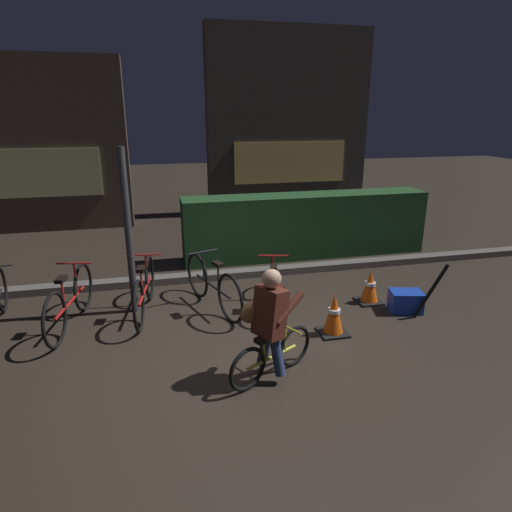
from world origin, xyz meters
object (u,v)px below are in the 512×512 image
parked_bike_center_right (213,285)px  traffic_cone_near (334,314)px  parked_bike_left_mid (70,301)px  closed_umbrella (431,291)px  parked_bike_right_mid (273,285)px  blue_crate (406,301)px  traffic_cone_far (370,287)px  parked_bike_center_left (145,290)px  cyclist (269,324)px  street_post (128,233)px

parked_bike_center_right → traffic_cone_near: (1.40, -1.12, -0.09)m
parked_bike_left_mid → closed_umbrella: parked_bike_left_mid is taller
parked_bike_right_mid → blue_crate: bearing=-94.9°
traffic_cone_far → blue_crate: (0.36, -0.40, -0.10)m
parked_bike_center_left → cyclist: 2.35m
cyclist → blue_crate: bearing=-2.7°
street_post → parked_bike_left_mid: street_post is taller
traffic_cone_near → traffic_cone_far: 1.22m
blue_crate → closed_umbrella: bearing=-50.0°
parked_bike_right_mid → closed_umbrella: closed_umbrella is taller
street_post → parked_bike_right_mid: street_post is taller
traffic_cone_near → parked_bike_left_mid: bearing=163.3°
closed_umbrella → street_post: bearing=171.0°
parked_bike_center_left → traffic_cone_near: bearing=-108.7°
parked_bike_left_mid → parked_bike_center_left: (0.96, 0.19, -0.00)m
parked_bike_right_mid → cyclist: 1.91m
street_post → blue_crate: 4.03m
traffic_cone_near → parked_bike_center_left: bearing=153.3°
parked_bike_center_left → street_post: bearing=61.8°
traffic_cone_near → closed_umbrella: bearing=5.7°
parked_bike_left_mid → parked_bike_right_mid: (2.79, 0.05, -0.04)m
traffic_cone_far → traffic_cone_near: bearing=-138.9°
closed_umbrella → parked_bike_right_mid: bearing=163.1°
street_post → traffic_cone_near: size_ratio=4.12×
cyclist → traffic_cone_near: bearing=6.4°
parked_bike_right_mid → cyclist: size_ratio=1.19×
parked_bike_right_mid → cyclist: (-0.55, -1.80, 0.31)m
parked_bike_center_right → traffic_cone_far: size_ratio=3.24×
street_post → cyclist: size_ratio=1.86×
parked_bike_center_left → parked_bike_center_right: bearing=-85.8°
street_post → parked_bike_center_right: bearing=-9.1°
cyclist → street_post: bearing=96.1°
traffic_cone_near → cyclist: size_ratio=0.45×
closed_umbrella → blue_crate: bearing=137.0°
street_post → parked_bike_center_right: street_post is taller
parked_bike_center_left → parked_bike_center_right: size_ratio=1.03×
blue_crate → closed_umbrella: closed_umbrella is taller
street_post → parked_bike_left_mid: 1.17m
parked_bike_right_mid → traffic_cone_near: (0.52, -1.04, -0.05)m
parked_bike_left_mid → parked_bike_center_left: 0.97m
parked_bike_right_mid → closed_umbrella: (2.01, -0.89, 0.07)m
parked_bike_center_left → parked_bike_right_mid: size_ratio=1.16×
parked_bike_right_mid → parked_bike_center_right: bearing=99.4°
cyclist → closed_umbrella: size_ratio=1.47×
traffic_cone_far → blue_crate: 0.55m
blue_crate → parked_bike_center_left: bearing=167.8°
blue_crate → cyclist: (-2.35, -1.16, 0.48)m
parked_bike_left_mid → parked_bike_center_right: size_ratio=1.03×
closed_umbrella → traffic_cone_near: bearing=-167.2°
parked_bike_right_mid → traffic_cone_far: parked_bike_right_mid is taller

